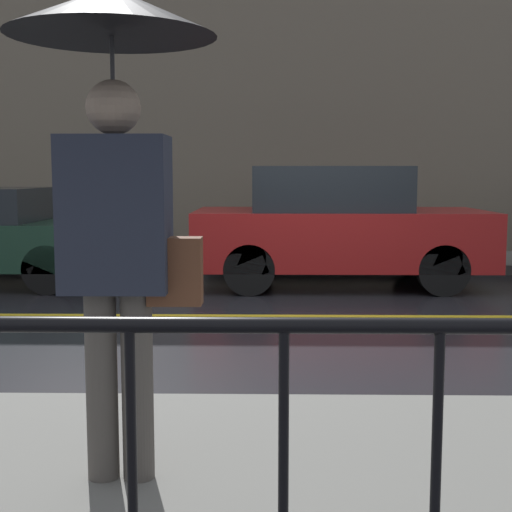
% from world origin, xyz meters
% --- Properties ---
extents(ground_plane, '(80.00, 80.00, 0.00)m').
position_xyz_m(ground_plane, '(0.00, 0.00, 0.00)').
color(ground_plane, black).
extents(sidewalk_far, '(28.00, 2.09, 0.15)m').
position_xyz_m(sidewalk_far, '(0.00, 4.25, 0.07)').
color(sidewalk_far, slate).
rests_on(sidewalk_far, ground_plane).
extents(lane_marking, '(25.20, 0.12, 0.01)m').
position_xyz_m(lane_marking, '(0.00, 0.00, 0.00)').
color(lane_marking, gold).
rests_on(lane_marking, ground_plane).
extents(building_storefront, '(28.00, 0.30, 6.43)m').
position_xyz_m(building_storefront, '(0.00, 5.44, 3.21)').
color(building_storefront, '#706656').
rests_on(building_storefront, ground_plane).
extents(railing_foreground, '(12.00, 0.04, 1.07)m').
position_xyz_m(railing_foreground, '(-0.00, -6.02, 0.81)').
color(railing_foreground, black).
rests_on(railing_foreground, sidewalk_near).
extents(pedestrian, '(0.90, 0.90, 2.17)m').
position_xyz_m(pedestrian, '(-1.04, -4.45, 1.73)').
color(pedestrian, '#4C4742').
rests_on(pedestrian, sidewalk_near).
extents(car_red, '(3.93, 1.94, 1.63)m').
position_xyz_m(car_red, '(0.55, 2.20, 0.82)').
color(car_red, maroon).
rests_on(car_red, ground_plane).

